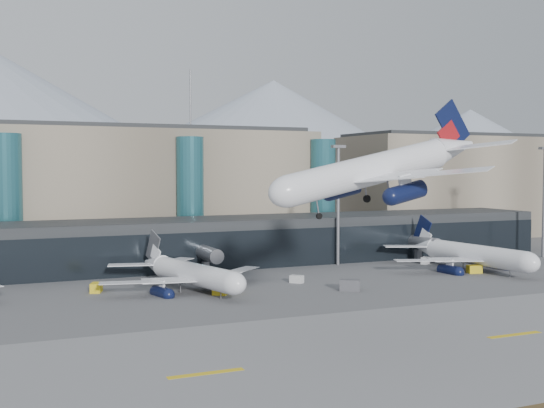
{
  "coord_description": "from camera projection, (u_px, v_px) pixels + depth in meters",
  "views": [
    {
      "loc": [
        -40.77,
        -79.52,
        20.65
      ],
      "look_at": [
        7.65,
        32.0,
        14.28
      ],
      "focal_mm": 45.0,
      "sensor_mm": 36.0,
      "label": 1
    }
  ],
  "objects": [
    {
      "name": "ground",
      "position": [
        315.0,
        324.0,
        90.13
      ],
      "size": [
        900.0,
        900.0,
        0.0
      ],
      "primitive_type": "plane",
      "color": "#515154",
      "rests_on": "ground"
    },
    {
      "name": "runway_strip",
      "position": [
        376.0,
        352.0,
        76.39
      ],
      "size": [
        400.0,
        40.0,
        0.04
      ],
      "primitive_type": "cube",
      "color": "slate",
      "rests_on": "ground"
    },
    {
      "name": "runway_markings",
      "position": [
        376.0,
        352.0,
        76.39
      ],
      "size": [
        128.0,
        1.0,
        0.02
      ],
      "color": "gold",
      "rests_on": "ground"
    },
    {
      "name": "concourse",
      "position": [
        190.0,
        243.0,
        142.74
      ],
      "size": [
        170.0,
        27.0,
        10.0
      ],
      "color": "black",
      "rests_on": "ground"
    },
    {
      "name": "terminal_main",
      "position": [
        49.0,
        190.0,
        161.82
      ],
      "size": [
        130.0,
        30.0,
        31.0
      ],
      "color": "gray",
      "rests_on": "ground"
    },
    {
      "name": "terminal_east",
      "position": [
        457.0,
        185.0,
        209.55
      ],
      "size": [
        70.0,
        30.0,
        31.0
      ],
      "color": "gray",
      "rests_on": "ground"
    },
    {
      "name": "teal_towers",
      "position": [
        103.0,
        198.0,
        151.23
      ],
      "size": [
        116.4,
        19.4,
        46.0
      ],
      "color": "#26606B",
      "rests_on": "ground"
    },
    {
      "name": "mountain_ridge",
      "position": [
        71.0,
        130.0,
        442.18
      ],
      "size": [
        910.0,
        400.0,
        110.0
      ],
      "color": "gray",
      "rests_on": "ground"
    },
    {
      "name": "lightmast_mid",
      "position": [
        338.0,
        198.0,
        145.28
      ],
      "size": [
        3.0,
        1.2,
        25.6
      ],
      "color": "slate",
      "rests_on": "ground"
    },
    {
      "name": "lightmast_right",
      "position": [
        544.0,
        195.0,
        157.84
      ],
      "size": [
        3.0,
        1.2,
        25.6
      ],
      "color": "slate",
      "rests_on": "ground"
    },
    {
      "name": "hero_jet",
      "position": [
        388.0,
        160.0,
        79.89
      ],
      "size": [
        31.18,
        31.35,
        10.16
      ],
      "rotation": [
        0.0,
        -0.2,
        0.11
      ],
      "color": "white",
      "rests_on": "ground"
    },
    {
      "name": "jet_parked_mid",
      "position": [
        185.0,
        266.0,
        116.14
      ],
      "size": [
        31.75,
        32.83,
        10.54
      ],
      "rotation": [
        0.0,
        0.0,
        1.82
      ],
      "color": "white",
      "rests_on": "ground"
    },
    {
      "name": "jet_parked_right",
      "position": [
        463.0,
        247.0,
        139.81
      ],
      "size": [
        36.15,
        35.68,
        11.68
      ],
      "rotation": [
        0.0,
        0.0,
        1.66
      ],
      "color": "white",
      "rests_on": "ground"
    },
    {
      "name": "veh_b",
      "position": [
        96.0,
        288.0,
        113.43
      ],
      "size": [
        2.51,
        3.14,
        1.58
      ],
      "primitive_type": "cube",
      "rotation": [
        0.0,
        0.0,
        1.22
      ],
      "color": "gold",
      "rests_on": "ground"
    },
    {
      "name": "veh_c",
      "position": [
        350.0,
        285.0,
        114.93
      ],
      "size": [
        3.84,
        3.26,
        1.89
      ],
      "primitive_type": "cube",
      "rotation": [
        0.0,
        0.0,
        -0.53
      ],
      "color": "#47474C",
      "rests_on": "ground"
    },
    {
      "name": "veh_d",
      "position": [
        426.0,
        260.0,
        147.25
      ],
      "size": [
        2.92,
        2.73,
        1.5
      ],
      "primitive_type": "cube",
      "rotation": [
        0.0,
        0.0,
        0.67
      ],
      "color": "silver",
      "rests_on": "ground"
    },
    {
      "name": "veh_e",
      "position": [
        474.0,
        269.0,
        134.17
      ],
      "size": [
        3.03,
        2.07,
        1.58
      ],
      "primitive_type": "cube",
      "rotation": [
        0.0,
        0.0,
        -0.19
      ],
      "color": "gold",
      "rests_on": "ground"
    },
    {
      "name": "veh_g",
      "position": [
        297.0,
        279.0,
        122.75
      ],
      "size": [
        2.56,
        2.67,
        1.37
      ],
      "primitive_type": "cube",
      "rotation": [
        0.0,
        0.0,
        -0.86
      ],
      "color": "silver",
      "rests_on": "ground"
    },
    {
      "name": "veh_h",
      "position": [
        223.0,
        286.0,
        112.3
      ],
      "size": [
        4.4,
        4.72,
        2.35
      ],
      "primitive_type": "cube",
      "rotation": [
        0.0,
        0.0,
        0.9
      ],
      "color": "gold",
      "rests_on": "ground"
    }
  ]
}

